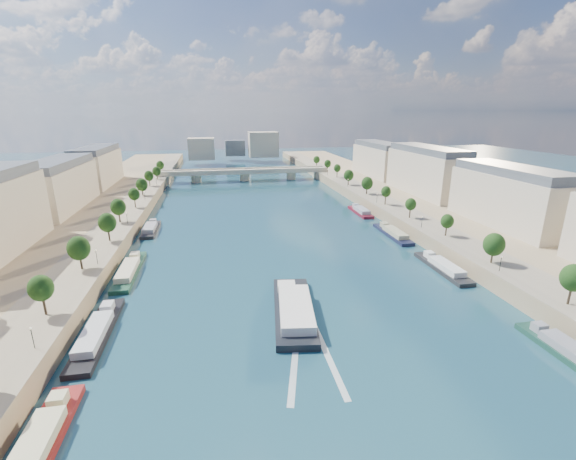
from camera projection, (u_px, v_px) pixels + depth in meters
name	position (u px, v px, depth m)	size (l,w,h in m)	color
ground	(271.00, 237.00, 144.67)	(700.00, 700.00, 0.00)	#0D2E3D
quay_left	(62.00, 242.00, 131.16)	(44.00, 520.00, 5.00)	#9E8460
quay_right	(446.00, 221.00, 156.70)	(44.00, 520.00, 5.00)	#9E8460
pave_left	(108.00, 232.00, 133.06)	(14.00, 520.00, 0.10)	gray
pave_right	(412.00, 216.00, 153.28)	(14.00, 520.00, 0.10)	gray
trees_left	(113.00, 216.00, 133.68)	(4.80, 268.80, 8.26)	#382B1E
trees_right	(398.00, 198.00, 160.70)	(4.80, 268.80, 8.26)	#382B1E
lamps_left	(114.00, 233.00, 123.67)	(0.36, 200.36, 4.28)	black
lamps_right	(397.00, 207.00, 156.37)	(0.36, 200.36, 4.28)	black
buildings_left	(28.00, 196.00, 135.98)	(16.00, 226.00, 23.20)	#B7A98D
buildings_right	(461.00, 181.00, 166.13)	(16.00, 226.00, 23.20)	#B7A98D
skyline	(239.00, 146.00, 346.88)	(79.00, 42.00, 22.00)	#B7A98D
bridge	(245.00, 173.00, 259.15)	(112.00, 12.00, 8.15)	#C1B79E
tour_barge	(294.00, 309.00, 89.40)	(13.06, 31.97, 4.21)	black
wake	(311.00, 356.00, 74.26)	(11.13, 26.02, 0.04)	silver
moored_barges_left	(103.00, 322.00, 84.78)	(5.00, 162.97, 3.60)	#1B283C
moored_barges_right	(415.00, 248.00, 129.89)	(5.00, 128.43, 3.60)	#194034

